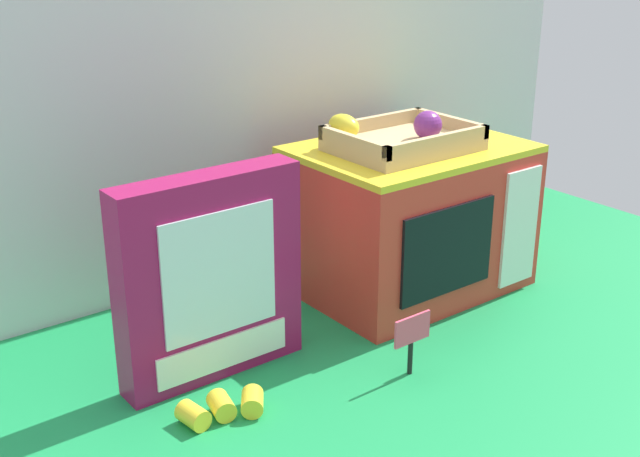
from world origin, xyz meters
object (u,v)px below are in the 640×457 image
loose_toy_banana (223,408)px  price_sign (412,336)px  cookie_set_box (210,278)px  food_groups_crate (400,139)px  toy_microwave (409,217)px

loose_toy_banana → price_sign: bearing=-14.2°
cookie_set_box → price_sign: 0.32m
food_groups_crate → cookie_set_box: size_ratio=0.75×
toy_microwave → food_groups_crate: 0.16m
toy_microwave → food_groups_crate: size_ratio=1.67×
food_groups_crate → cookie_set_box: food_groups_crate is taller
toy_microwave → price_sign: toy_microwave is taller
toy_microwave → cookie_set_box: (-0.46, -0.06, 0.02)m
cookie_set_box → toy_microwave: bearing=6.9°
toy_microwave → loose_toy_banana: size_ratio=3.12×
food_groups_crate → price_sign: 0.38m
price_sign → food_groups_crate: bearing=52.2°
toy_microwave → price_sign: 0.34m
cookie_set_box → food_groups_crate: bearing=6.7°
toy_microwave → loose_toy_banana: toy_microwave is taller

